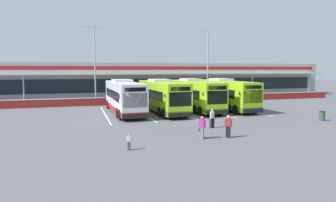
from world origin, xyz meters
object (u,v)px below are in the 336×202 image
pedestrian_with_handbag (202,127)px  lamp_post_centre (208,61)px  pedestrian_near_bin (228,126)px  lamp_post_west (95,60)px  litter_bin (322,116)px  coach_bus_leftmost (124,97)px  coach_bus_centre (194,95)px  pedestrian_in_dark_coat (212,118)px  pedestrian_child (129,141)px  coach_bus_right_centre (225,95)px  coach_bus_left_centre (162,97)px

pedestrian_with_handbag → lamp_post_centre: size_ratio=0.15×
pedestrian_near_bin → lamp_post_west: bearing=108.2°
pedestrian_near_bin → lamp_post_west: 26.15m
lamp_post_centre → litter_bin: bearing=-83.2°
coach_bus_leftmost → coach_bus_centre: bearing=1.4°
pedestrian_with_handbag → pedestrian_in_dark_coat: bearing=54.4°
coach_bus_centre → litter_bin: 14.09m
pedestrian_with_handbag → pedestrian_near_bin: bearing=-7.3°
lamp_post_centre → pedestrian_child: bearing=-123.3°
coach_bus_right_centre → pedestrian_child: size_ratio=12.17×
pedestrian_with_handbag → lamp_post_centre: (11.52, 24.40, 5.43)m
pedestrian_with_handbag → litter_bin: (14.02, 3.44, -0.39)m
coach_bus_leftmost → pedestrian_with_handbag: (3.45, -14.06, -0.93)m
coach_bus_right_centre → lamp_post_centre: (2.35, 10.33, 4.50)m
pedestrian_near_bin → litter_bin: size_ratio=1.74×
coach_bus_right_centre → coach_bus_leftmost: bearing=-179.9°
coach_bus_centre → pedestrian_child: bearing=-123.8°
coach_bus_left_centre → pedestrian_with_handbag: (-0.86, -13.63, -0.93)m
coach_bus_right_centre → pedestrian_child: 21.33m
coach_bus_right_centre → lamp_post_west: (-15.20, 9.98, 4.50)m
coach_bus_leftmost → pedestrian_with_handbag: coach_bus_leftmost is taller
coach_bus_leftmost → pedestrian_child: 15.65m
lamp_post_west → lamp_post_centre: 17.55m
coach_bus_left_centre → lamp_post_centre: size_ratio=1.11×
pedestrian_with_handbag → lamp_post_centre: lamp_post_centre is taller
pedestrian_with_handbag → pedestrian_near_bin: same height
coach_bus_leftmost → coach_bus_centre: same height
coach_bus_right_centre → lamp_post_west: bearing=146.7°
litter_bin → pedestrian_in_dark_coat: bearing=-179.6°
pedestrian_in_dark_coat → litter_bin: (11.62, 0.09, -0.41)m
coach_bus_right_centre → pedestrian_near_bin: 16.06m
coach_bus_left_centre → pedestrian_near_bin: size_ratio=7.55×
pedestrian_in_dark_coat → pedestrian_near_bin: bearing=-96.9°
pedestrian_near_bin → pedestrian_child: bearing=-171.0°
coach_bus_centre → pedestrian_near_bin: (-3.13, -14.51, -0.91)m
coach_bus_leftmost → pedestrian_with_handbag: bearing=-76.2°
pedestrian_with_handbag → pedestrian_in_dark_coat: size_ratio=1.00×
pedestrian_child → lamp_post_west: bearing=91.4°
pedestrian_child → litter_bin: bearing=14.0°
coach_bus_left_centre → coach_bus_centre: same height
coach_bus_centre → pedestrian_with_handbag: 15.17m
litter_bin → pedestrian_child: bearing=-166.0°
pedestrian_with_handbag → lamp_post_west: size_ratio=0.15×
coach_bus_centre → coach_bus_right_centre: bearing=-2.6°
coach_bus_right_centre → pedestrian_child: coach_bus_right_centre is taller
pedestrian_near_bin → lamp_post_centre: 26.99m
coach_bus_centre → coach_bus_right_centre: (4.08, -0.18, 0.00)m
pedestrian_with_handbag → pedestrian_in_dark_coat: (2.40, 3.35, 0.02)m
coach_bus_leftmost → coach_bus_left_centre: (4.32, -0.42, 0.00)m
coach_bus_right_centre → litter_bin: coach_bus_right_centre is taller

